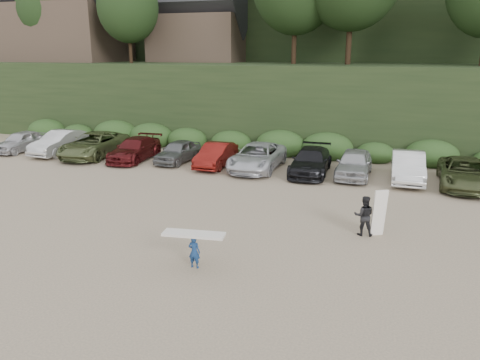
% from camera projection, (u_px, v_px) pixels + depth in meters
% --- Properties ---
extents(ground, '(120.00, 120.00, 0.00)m').
position_uv_depth(ground, '(245.00, 233.00, 18.64)').
color(ground, tan).
rests_on(ground, ground).
extents(hillside_backdrop, '(90.00, 41.50, 28.00)m').
position_uv_depth(hillside_backdrop, '(349.00, 8.00, 48.52)').
color(hillside_backdrop, black).
rests_on(hillside_backdrop, ground).
extents(parked_cars, '(34.29, 6.03, 1.64)m').
position_uv_depth(parked_cars, '(240.00, 156.00, 28.71)').
color(parked_cars, '#BDBCC2').
rests_on(parked_cars, ground).
extents(child_surfer, '(2.13, 0.85, 1.24)m').
position_uv_depth(child_surfer, '(194.00, 244.00, 15.48)').
color(child_surfer, navy).
rests_on(child_surfer, ground).
extents(adult_surfer, '(1.28, 0.72, 1.89)m').
position_uv_depth(adult_surfer, '(365.00, 215.00, 18.25)').
color(adult_surfer, black).
rests_on(adult_surfer, ground).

